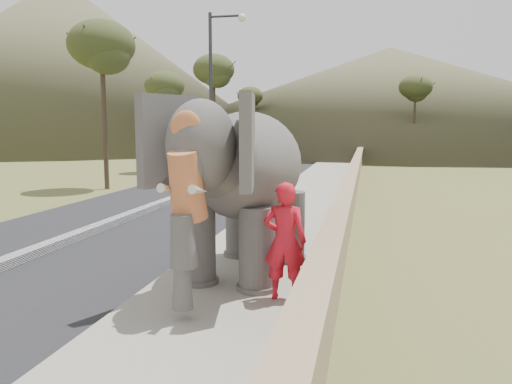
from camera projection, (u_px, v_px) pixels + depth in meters
The scene contains 12 objects.
ground at pixel (198, 341), 6.82m from camera, with size 160.00×160.00×0.00m, color olive.
road at pixel (157, 208), 17.57m from camera, with size 7.00×120.00×0.03m, color black.
median at pixel (157, 205), 17.55m from camera, with size 0.35×120.00×0.22m, color black.
walkway at pixel (298, 212), 16.48m from camera, with size 3.00×120.00×0.15m, color #9E9687.
parapet at pixel (349, 199), 16.06m from camera, with size 0.30×120.00×1.10m, color tan.
lamppost at pixel (217, 82), 23.02m from camera, with size 1.76×0.36×8.00m.
signboard at pixel (221, 153), 23.23m from camera, with size 0.60×0.08×2.40m.
hill_left at pixel (63, 64), 66.75m from camera, with size 60.00×60.00×22.00m, color brown.
hill_far at pixel (389, 97), 72.50m from camera, with size 80.00×80.00×14.00m, color brown.
elephant_and_man at pixel (248, 189), 9.35m from camera, with size 2.75×4.65×3.19m.
motorcyclist at pixel (272, 163), 28.54m from camera, with size 0.93×1.64×1.93m.
trees at pixel (372, 113), 33.29m from camera, with size 47.83×44.06×8.94m.
Camera 1 is at (2.19, -6.16, 2.93)m, focal length 35.00 mm.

